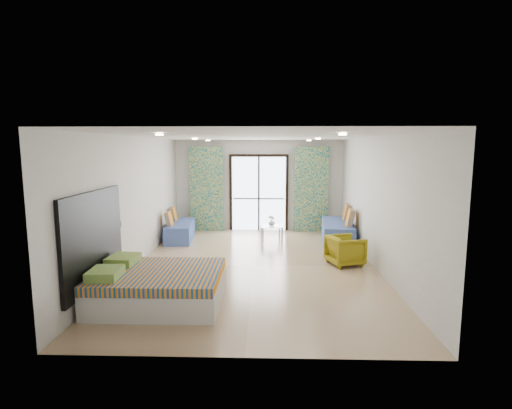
{
  "coord_description": "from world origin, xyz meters",
  "views": [
    {
      "loc": [
        0.27,
        -8.17,
        2.47
      ],
      "look_at": [
        -0.01,
        1.08,
        1.15
      ],
      "focal_mm": 28.0,
      "sensor_mm": 36.0,
      "label": 1
    }
  ],
  "objects_px": {
    "coffee_table": "(271,227)",
    "armchair": "(345,249)",
    "daybed_left": "(180,230)",
    "daybed_right": "(338,231)",
    "bed": "(158,286)"
  },
  "relations": [
    {
      "from": "coffee_table",
      "to": "daybed_right",
      "type": "bearing_deg",
      "value": -8.69
    },
    {
      "from": "bed",
      "to": "armchair",
      "type": "xyz_separation_m",
      "value": [
        3.39,
        2.24,
        0.06
      ]
    },
    {
      "from": "daybed_right",
      "to": "armchair",
      "type": "height_order",
      "value": "daybed_right"
    },
    {
      "from": "daybed_left",
      "to": "coffee_table",
      "type": "xyz_separation_m",
      "value": [
        2.49,
        0.04,
        0.09
      ]
    },
    {
      "from": "daybed_right",
      "to": "bed",
      "type": "bearing_deg",
      "value": -124.23
    },
    {
      "from": "daybed_left",
      "to": "coffee_table",
      "type": "distance_m",
      "value": 2.49
    },
    {
      "from": "bed",
      "to": "armchair",
      "type": "height_order",
      "value": "armchair"
    },
    {
      "from": "coffee_table",
      "to": "armchair",
      "type": "distance_m",
      "value": 2.76
    },
    {
      "from": "armchair",
      "to": "daybed_left",
      "type": "bearing_deg",
      "value": 42.83
    },
    {
      "from": "daybed_left",
      "to": "bed",
      "type": "bearing_deg",
      "value": -86.98
    },
    {
      "from": "armchair",
      "to": "coffee_table",
      "type": "bearing_deg",
      "value": 16.0
    },
    {
      "from": "daybed_right",
      "to": "armchair",
      "type": "relative_size",
      "value": 2.94
    },
    {
      "from": "daybed_right",
      "to": "coffee_table",
      "type": "relative_size",
      "value": 3.0
    },
    {
      "from": "coffee_table",
      "to": "armchair",
      "type": "height_order",
      "value": "armchair"
    },
    {
      "from": "coffee_table",
      "to": "bed",
      "type": "bearing_deg",
      "value": -112.22
    }
  ]
}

